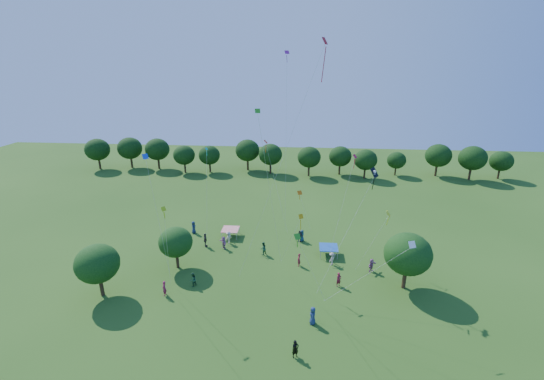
{
  "coord_description": "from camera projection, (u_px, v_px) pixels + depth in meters",
  "views": [
    {
      "loc": [
        2.63,
        -17.81,
        22.4
      ],
      "look_at": [
        0.0,
        14.0,
        11.0
      ],
      "focal_mm": 24.0,
      "sensor_mm": 36.0,
      "label": 1
    }
  ],
  "objects": [
    {
      "name": "crowd_person_11",
      "position": [
        224.0,
        243.0,
        45.64
      ],
      "size": [
        1.39,
        1.53,
        1.64
      ],
      "primitive_type": "imported",
      "rotation": [
        0.0,
        0.0,
        5.39
      ],
      "color": "#A15E93",
      "rests_on": "ground"
    },
    {
      "name": "near_tree_east",
      "position": [
        408.0,
        254.0,
        36.68
      ],
      "size": [
        4.76,
        4.76,
        6.11
      ],
      "color": "#422B19",
      "rests_on": "ground"
    },
    {
      "name": "crowd_person_9",
      "position": [
        229.0,
        237.0,
        46.96
      ],
      "size": [
        1.04,
        1.14,
        1.64
      ],
      "primitive_type": "imported",
      "rotation": [
        0.0,
        0.0,
        4.05
      ],
      "color": "beige",
      "rests_on": "ground"
    },
    {
      "name": "small_kite_6",
      "position": [
        398.0,
        254.0,
        30.86
      ],
      "size": [
        7.31,
        1.03,
        6.85
      ],
      "color": "white"
    },
    {
      "name": "near_tree_north",
      "position": [
        176.0,
        242.0,
        40.63
      ],
      "size": [
        3.77,
        3.77,
        4.95
      ],
      "color": "#422B19",
      "rests_on": "ground"
    },
    {
      "name": "pirate_kite",
      "position": [
        373.0,
        176.0,
        35.84
      ],
      "size": [
        5.96,
        5.89,
        11.1
      ],
      "color": "black"
    },
    {
      "name": "crowd_person_0",
      "position": [
        313.0,
        316.0,
        32.5
      ],
      "size": [
        0.48,
        0.86,
        1.73
      ],
      "primitive_type": "imported",
      "rotation": [
        0.0,
        0.0,
        4.69
      ],
      "color": "navy",
      "rests_on": "ground"
    },
    {
      "name": "red_high_kite",
      "position": [
        306.0,
        97.0,
        32.09
      ],
      "size": [
        8.1,
        1.69,
        22.97
      ],
      "color": "red"
    },
    {
      "name": "small_kite_1",
      "position": [
        298.0,
        224.0,
        37.1
      ],
      "size": [
        2.33,
        2.18,
        6.53
      ],
      "color": "orange"
    },
    {
      "name": "small_kite_5",
      "position": [
        286.0,
        104.0,
        43.69
      ],
      "size": [
        0.62,
        2.32,
        22.2
      ],
      "color": "#8E1780"
    },
    {
      "name": "tent_blue",
      "position": [
        329.0,
        247.0,
        44.0
      ],
      "size": [
        2.2,
        2.2,
        1.1
      ],
      "color": "#194EA3",
      "rests_on": "ground"
    },
    {
      "name": "crowd_person_5",
      "position": [
        371.0,
        265.0,
        40.65
      ],
      "size": [
        1.36,
        1.47,
        1.58
      ],
      "primitive_type": "imported",
      "rotation": [
        0.0,
        0.0,
        0.87
      ],
      "color": "#935585",
      "rests_on": "ground"
    },
    {
      "name": "crowd_person_13",
      "position": [
        164.0,
        288.0,
        36.5
      ],
      "size": [
        0.41,
        0.62,
        1.61
      ],
      "primitive_type": "imported",
      "rotation": [
        0.0,
        0.0,
        4.75
      ],
      "color": "maroon",
      "rests_on": "ground"
    },
    {
      "name": "small_kite_2",
      "position": [
        385.0,
        221.0,
        35.27
      ],
      "size": [
        2.67,
        1.93,
        7.49
      ],
      "color": "#F5F715"
    },
    {
      "name": "small_kite_7",
      "position": [
        207.0,
        171.0,
        47.37
      ],
      "size": [
        0.73,
        4.63,
        10.35
      ],
      "color": "#0ED8AF"
    },
    {
      "name": "small_kite_4",
      "position": [
        151.0,
        184.0,
        34.84
      ],
      "size": [
        1.38,
        0.57,
        12.87
      ],
      "color": "blue"
    },
    {
      "name": "crowd_person_8",
      "position": [
        263.0,
        248.0,
        44.2
      ],
      "size": [
        0.88,
        0.91,
        1.66
      ],
      "primitive_type": "imported",
      "rotation": [
        0.0,
        0.0,
        3.98
      ],
      "color": "#224F31",
      "rests_on": "ground"
    },
    {
      "name": "crowd_person_3",
      "position": [
        332.0,
        259.0,
        42.0
      ],
      "size": [
        0.93,
        1.11,
        1.56
      ],
      "primitive_type": "imported",
      "rotation": [
        0.0,
        0.0,
        4.15
      ],
      "color": "#BDA897",
      "rests_on": "ground"
    },
    {
      "name": "tent_red_stripe",
      "position": [
        230.0,
        229.0,
        48.7
      ],
      "size": [
        2.2,
        2.2,
        1.1
      ],
      "color": "red",
      "rests_on": "ground"
    },
    {
      "name": "crowd_person_12",
      "position": [
        194.0,
        227.0,
        49.72
      ],
      "size": [
        0.52,
        0.88,
        1.73
      ],
      "primitive_type": "imported",
      "rotation": [
        0.0,
        0.0,
        1.64
      ],
      "color": "#1B294E",
      "rests_on": "ground"
    },
    {
      "name": "crowd_person_7",
      "position": [
        299.0,
        260.0,
        41.77
      ],
      "size": [
        0.38,
        0.58,
        1.56
      ],
      "primitive_type": "imported",
      "rotation": [
        0.0,
        0.0,
        4.71
      ],
      "color": "maroon",
      "rests_on": "ground"
    },
    {
      "name": "man_in_black",
      "position": [
        295.0,
        349.0,
        28.83
      ],
      "size": [
        0.7,
        0.61,
        1.59
      ],
      "primitive_type": "imported",
      "rotation": [
        0.0,
        0.0,
        0.48
      ],
      "color": "black",
      "rests_on": "ground"
    },
    {
      "name": "treeline",
      "position": [
        280.0,
        154.0,
        75.22
      ],
      "size": [
        88.01,
        8.77,
        6.77
      ],
      "color": "#422B19",
      "rests_on": "ground"
    },
    {
      "name": "small_kite_8",
      "position": [
        350.0,
        175.0,
        41.9
      ],
      "size": [
        2.96,
        4.57,
        10.89
      ],
      "color": "red"
    },
    {
      "name": "small_kite_11",
      "position": [
        302.0,
        249.0,
        30.04
      ],
      "size": [
        3.06,
        2.5,
        7.89
      ],
      "color": "#2A8B19"
    },
    {
      "name": "small_kite_10",
      "position": [
        166.0,
        231.0,
        31.04
      ],
      "size": [
        1.97,
        4.21,
        9.97
      ],
      "color": "#AAC911"
    },
    {
      "name": "crowd_person_2",
      "position": [
        193.0,
        280.0,
        37.99
      ],
      "size": [
        0.77,
        0.88,
        1.57
      ],
      "primitive_type": "imported",
      "rotation": [
        0.0,
        0.0,
        4.14
      ],
      "color": "#245631",
      "rests_on": "ground"
    },
    {
      "name": "crowd_person_4",
      "position": [
        299.0,
        236.0,
        47.38
      ],
      "size": [
        1.01,
        0.64,
        1.59
      ],
      "primitive_type": "imported",
      "rotation": [
        0.0,
        0.0,
        6.04
      ],
      "color": "#39322D",
      "rests_on": "ground"
    },
    {
      "name": "small_kite_3",
      "position": [
        266.0,
        168.0,
        32.93
      ],
      "size": [
        2.01,
        5.52,
        17.39
      ],
      "color": "#248918"
    },
    {
      "name": "crowd_person_1",
      "position": [
        339.0,
        280.0,
        37.96
      ],
      "size": [
        0.71,
        0.65,
        1.6
      ],
      "primitive_type": "imported",
      "rotation": [
        0.0,
        0.0,
        0.58
      ],
      "color": "maroon",
      "rests_on": "ground"
    },
    {
      "name": "near_tree_west",
      "position": [
        97.0,
        264.0,
        35.58
      ],
      "size": [
        4.25,
        4.25,
        5.55
      ],
      "color": "#422B19",
      "rests_on": "ground"
    },
    {
      "name": "crowd_person_6",
      "position": [
        302.0,
        236.0,
        47.52
      ],
      "size": [
        0.82,
        0.87,
        1.58
      ],
      "primitive_type": "imported",
      "rotation": [
        0.0,
        0.0,
        4.04
      ],
      "color": "navy",
      "rests_on": "ground"
    },
    {
      "name": "small_kite_9",
      "position": [
        301.0,
        197.0,
        45.8
      ],
      "size": [
        2.0,
        0.63,
        5.67
      ],
      "color": "#DC630B"
    },
    {
      "name": "small_kite_0",
      "position": [
        270.0,
        159.0,
        46.38
      ],
      "size": [
        3.28,
        2.95,
        11.57
      ],
      "color": "red"
    },
    {
      "name": "crowd_person_10",
      "position": [
        205.0,
        240.0,
        46.08
      ],
      "size": [
        0.79,
        1.16,
        1.82
      ],
      "primitive_type": "imported",
      "rotation": [
        0.0,
        0.0,
        1.88
      ],
      "color": "#453B37",
      "rests_on": "ground"
    }
  ]
}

